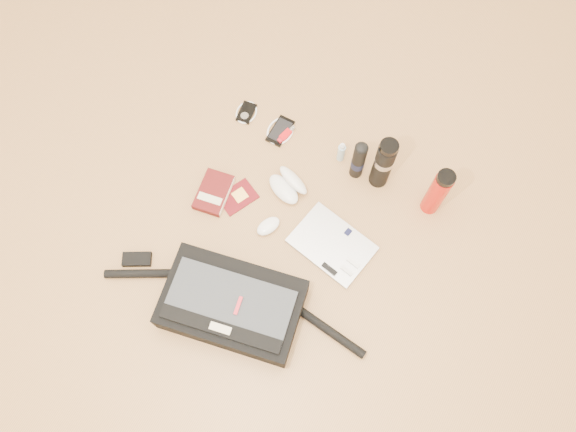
{
  "coord_description": "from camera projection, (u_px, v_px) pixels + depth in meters",
  "views": [
    {
      "loc": [
        0.36,
        -0.54,
        1.98
      ],
      "look_at": [
        -0.0,
        0.12,
        0.06
      ],
      "focal_mm": 35.0,
      "sensor_mm": 36.0,
      "label": 1
    }
  ],
  "objects": [
    {
      "name": "aerosol_can",
      "position": [
        359.0,
        160.0,
        2.09
      ],
      "size": [
        0.07,
        0.07,
        0.22
      ],
      "rotation": [
        0.0,
        0.0,
        -0.4
      ],
      "color": "black",
      "rests_on": "ground"
    },
    {
      "name": "ipod",
      "position": [
        246.0,
        113.0,
        2.28
      ],
      "size": [
        0.1,
        0.1,
        0.01
      ],
      "rotation": [
        0.0,
        0.0,
        0.16
      ],
      "color": "black",
      "rests_on": "ground"
    },
    {
      "name": "phone",
      "position": [
        280.0,
        131.0,
        2.25
      ],
      "size": [
        0.1,
        0.13,
        0.01
      ],
      "rotation": [
        0.0,
        0.0,
        0.02
      ],
      "color": "black",
      "rests_on": "ground"
    },
    {
      "name": "messenger_bag",
      "position": [
        231.0,
        304.0,
        1.94
      ],
      "size": [
        0.96,
        0.38,
        0.13
      ],
      "rotation": [
        0.0,
        0.0,
        0.21
      ],
      "color": "black",
      "rests_on": "ground"
    },
    {
      "name": "sunglasses_case",
      "position": [
        288.0,
        185.0,
        2.14
      ],
      "size": [
        0.18,
        0.17,
        0.09
      ],
      "rotation": [
        0.0,
        0.0,
        -0.37
      ],
      "color": "white",
      "rests_on": "ground"
    },
    {
      "name": "thermos_black",
      "position": [
        383.0,
        163.0,
        2.05
      ],
      "size": [
        0.1,
        0.1,
        0.28
      ],
      "rotation": [
        0.0,
        0.0,
        -0.42
      ],
      "color": "black",
      "rests_on": "ground"
    },
    {
      "name": "laptop",
      "position": [
        332.0,
        245.0,
        2.07
      ],
      "size": [
        0.32,
        0.25,
        0.03
      ],
      "rotation": [
        0.0,
        0.0,
        -0.18
      ],
      "color": "#AAABAD",
      "rests_on": "ground"
    },
    {
      "name": "thermos_red",
      "position": [
        437.0,
        192.0,
        2.02
      ],
      "size": [
        0.07,
        0.07,
        0.26
      ],
      "rotation": [
        0.0,
        0.0,
        -0.03
      ],
      "color": "#B6130B",
      "rests_on": "ground"
    },
    {
      "name": "inhaler",
      "position": [
        286.0,
        135.0,
        2.24
      ],
      "size": [
        0.04,
        0.09,
        0.02
      ],
      "rotation": [
        0.0,
        0.0,
        -0.22
      ],
      "color": "red",
      "rests_on": "ground"
    },
    {
      "name": "spray_bottle",
      "position": [
        341.0,
        152.0,
        2.17
      ],
      "size": [
        0.04,
        0.04,
        0.11
      ],
      "rotation": [
        0.0,
        0.0,
        0.37
      ],
      "color": "#95B7C7",
      "rests_on": "ground"
    },
    {
      "name": "book",
      "position": [
        214.0,
        193.0,
        2.14
      ],
      "size": [
        0.14,
        0.19,
        0.03
      ],
      "rotation": [
        0.0,
        0.0,
        0.18
      ],
      "color": "#4A0D0D",
      "rests_on": "ground"
    },
    {
      "name": "passport",
      "position": [
        238.0,
        197.0,
        2.15
      ],
      "size": [
        0.15,
        0.17,
        0.01
      ],
      "rotation": [
        0.0,
        0.0,
        -0.44
      ],
      "color": "#550A0F",
      "rests_on": "ground"
    },
    {
      "name": "mouse",
      "position": [
        268.0,
        226.0,
        2.09
      ],
      "size": [
        0.09,
        0.11,
        0.03
      ],
      "rotation": [
        0.0,
        0.0,
        -0.4
      ],
      "color": "white",
      "rests_on": "ground"
    },
    {
      "name": "ground",
      "position": [
        274.0,
        248.0,
        2.08
      ],
      "size": [
        4.0,
        4.0,
        0.0
      ],
      "primitive_type": "plane",
      "color": "#A77845",
      "rests_on": "ground"
    }
  ]
}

